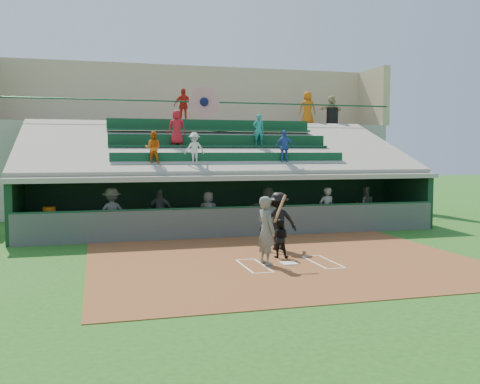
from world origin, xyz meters
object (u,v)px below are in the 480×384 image
object	(u,v)px
catcher	(279,238)
trash_bin	(332,116)
water_cooler	(49,213)
batter_at_plate	(266,230)
white_table	(49,229)
home_plate	(289,263)

from	to	relation	value
catcher	trash_bin	bearing A→B (deg)	-97.55
trash_bin	catcher	bearing A→B (deg)	-121.21
water_cooler	trash_bin	xyz separation A→B (m)	(13.93, 6.42, 4.08)
batter_at_plate	white_table	distance (m)	8.68
batter_at_plate	catcher	world-z (taller)	batter_at_plate
white_table	water_cooler	xyz separation A→B (m)	(0.01, 0.03, 0.58)
white_table	water_cooler	bearing A→B (deg)	59.66
batter_at_plate	trash_bin	xyz separation A→B (m)	(7.75, 12.50, 4.08)
home_plate	batter_at_plate	xyz separation A→B (m)	(-0.64, 0.09, 0.95)
catcher	trash_bin	world-z (taller)	trash_bin
trash_bin	batter_at_plate	bearing A→B (deg)	-121.80
home_plate	trash_bin	size ratio (longest dim) A/B	0.47
home_plate	white_table	xyz separation A→B (m)	(-6.83, 6.14, 0.37)
trash_bin	home_plate	bearing A→B (deg)	-119.45
home_plate	white_table	size ratio (longest dim) A/B	0.52
catcher	water_cooler	world-z (taller)	water_cooler
home_plate	trash_bin	xyz separation A→B (m)	(7.11, 12.59, 5.03)
white_table	water_cooler	size ratio (longest dim) A/B	1.90
home_plate	white_table	world-z (taller)	white_table
trash_bin	white_table	bearing A→B (deg)	-155.17
white_table	trash_bin	distance (m)	16.05
batter_at_plate	white_table	world-z (taller)	batter_at_plate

